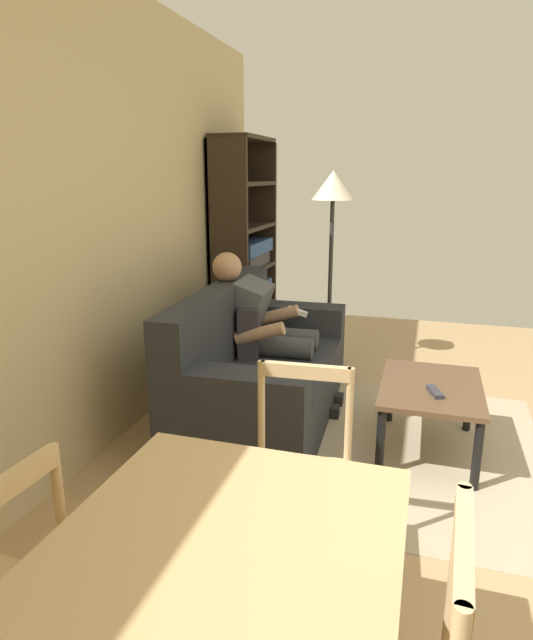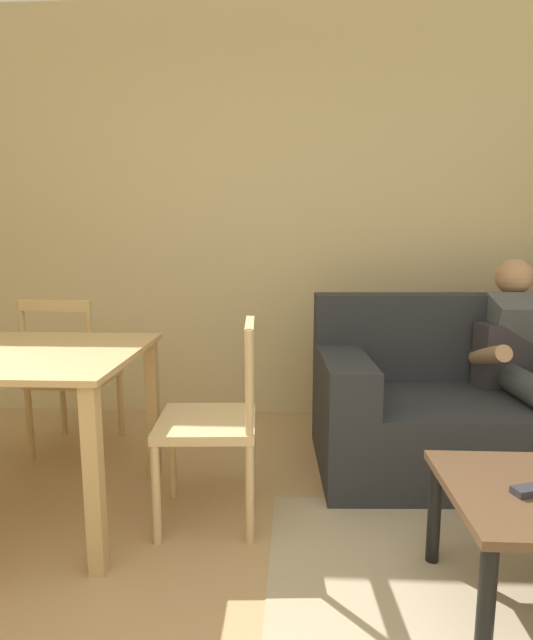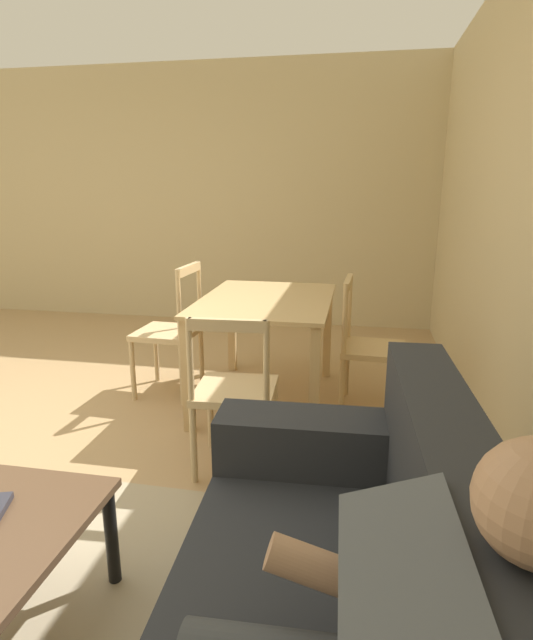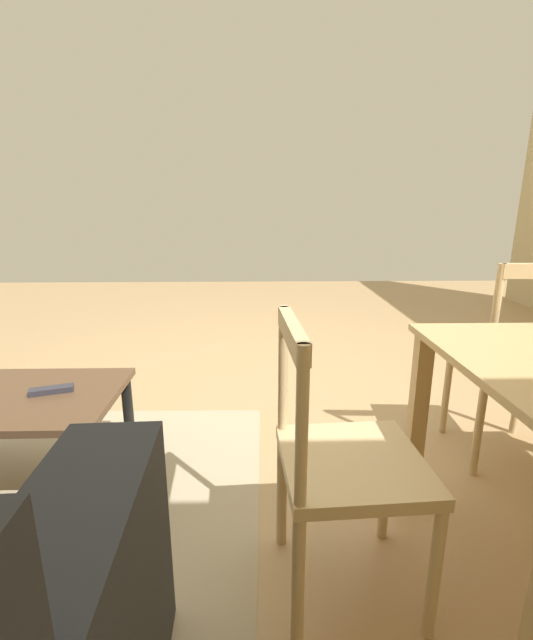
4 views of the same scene
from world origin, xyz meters
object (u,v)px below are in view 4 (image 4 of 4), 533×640
dining_chair_facing_couch (343,463)px  dining_chair_by_doorway (511,365)px  coffee_table (20,409)px  tv_remote (51,390)px

dining_chair_facing_couch → dining_chair_by_doorway: size_ratio=0.92×
dining_chair_by_doorway → dining_chair_facing_couch: bearing=37.5°
coffee_table → dining_chair_by_doorway: bearing=-175.0°
dining_chair_by_doorway → coffee_table: bearing=5.0°
coffee_table → dining_chair_facing_couch: (-1.25, 0.53, 0.07)m
coffee_table → tv_remote: bearing=-171.5°
coffee_table → dining_chair_facing_couch: size_ratio=0.91×
tv_remote → dining_chair_facing_couch: dining_chair_facing_couch is taller
tv_remote → dining_chair_by_doorway: bearing=76.2°
tv_remote → dining_chair_by_doorway: dining_chair_by_doorway is taller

